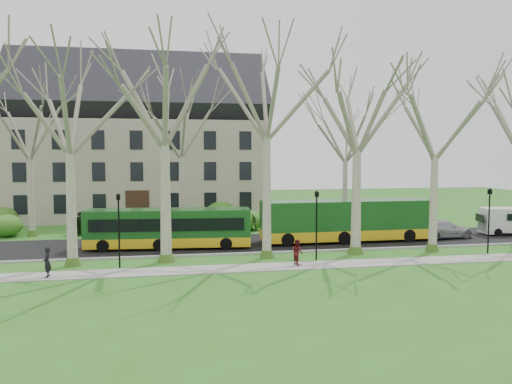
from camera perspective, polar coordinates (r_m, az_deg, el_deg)
The scene contains 14 objects.
ground at distance 31.70m, azimuth -4.17°, elevation -7.80°, with size 120.00×120.00×0.00m, color #31671D.
sidewalk at distance 29.27m, azimuth -3.65°, elevation -8.76°, with size 70.00×2.00×0.06m, color gray.
road at distance 37.07m, azimuth -5.08°, elevation -5.98°, with size 80.00×8.00×0.06m, color black.
curb at distance 33.15m, azimuth -4.45°, elevation -7.14°, with size 80.00×0.25×0.14m, color #A5A39E.
building at distance 54.91m, azimuth -13.17°, elevation 5.70°, with size 26.50×12.20×16.00m.
tree_row_verge at distance 31.29m, azimuth -4.30°, elevation 4.95°, with size 49.00×7.00×14.00m.
tree_row_far at distance 41.87m, azimuth -7.63°, elevation 3.41°, with size 33.00×7.00×12.00m.
lamp_row at distance 30.28m, azimuth -4.00°, elevation -3.43°, with size 36.22×0.22×4.30m.
hedges at distance 45.20m, azimuth -11.97°, elevation -2.94°, with size 30.60×8.60×2.00m.
bus_lead at distance 35.68m, azimuth -9.94°, elevation -4.07°, with size 11.38×2.37×2.84m, color #154A18, non-canonical shape.
bus_follow at distance 38.44m, azimuth 10.29°, elevation -3.17°, with size 12.93×2.69×3.23m, color #154A18, non-canonical shape.
sedan at distance 41.94m, azimuth 20.50°, elevation -3.98°, with size 2.03×5.00×1.45m, color #ABABB0.
pedestrian_a at distance 29.29m, azimuth -22.77°, elevation -7.41°, with size 0.59×0.39×1.62m, color black.
pedestrian_b at distance 30.08m, azimuth 4.75°, elevation -6.87°, with size 0.74×0.57×1.52m, color #541316.
Camera 1 is at (-3.24, -30.82, 6.67)m, focal length 35.00 mm.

